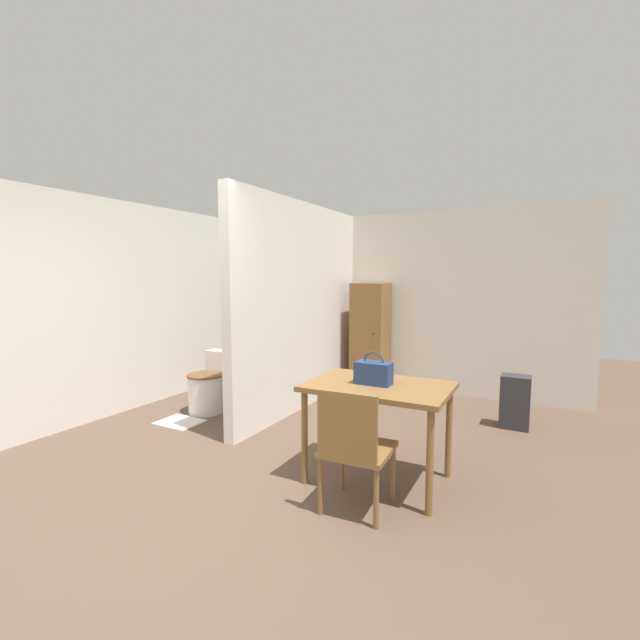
# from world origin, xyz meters

# --- Properties ---
(ground_plane) EXTENTS (16.00, 16.00, 0.00)m
(ground_plane) POSITION_xyz_m (0.00, 0.00, 0.00)
(ground_plane) COLOR brown
(wall_back) EXTENTS (5.51, 0.12, 2.50)m
(wall_back) POSITION_xyz_m (0.00, 4.02, 1.25)
(wall_back) COLOR silver
(wall_back) RESTS_ON ground_plane
(wall_left) EXTENTS (0.12, 4.96, 2.50)m
(wall_left) POSITION_xyz_m (-2.32, 1.98, 1.25)
(wall_left) COLOR silver
(wall_left) RESTS_ON ground_plane
(partition_wall) EXTENTS (0.12, 2.81, 2.50)m
(partition_wall) POSITION_xyz_m (-0.48, 2.56, 1.25)
(partition_wall) COLOR silver
(partition_wall) RESTS_ON ground_plane
(dining_table) EXTENTS (1.09, 0.75, 0.78)m
(dining_table) POSITION_xyz_m (1.04, 1.16, 0.69)
(dining_table) COLOR brown
(dining_table) RESTS_ON ground_plane
(wooden_chair) EXTENTS (0.48, 0.48, 0.88)m
(wooden_chair) POSITION_xyz_m (1.06, 0.64, 0.48)
(wooden_chair) COLOR brown
(wooden_chair) RESTS_ON ground_plane
(toilet) EXTENTS (0.43, 0.58, 0.70)m
(toilet) POSITION_xyz_m (-1.37, 1.86, 0.29)
(toilet) COLOR silver
(toilet) RESTS_ON ground_plane
(handbag) EXTENTS (0.28, 0.15, 0.26)m
(handbag) POSITION_xyz_m (1.00, 1.13, 0.87)
(handbag) COLOR navy
(handbag) RESTS_ON dining_table
(wooden_cabinet) EXTENTS (0.47, 0.44, 1.52)m
(wooden_cabinet) POSITION_xyz_m (-0.04, 3.74, 0.76)
(wooden_cabinet) COLOR brown
(wooden_cabinet) RESTS_ON ground_plane
(bath_mat) EXTENTS (0.47, 0.37, 0.01)m
(bath_mat) POSITION_xyz_m (-1.37, 1.39, 0.01)
(bath_mat) COLOR silver
(bath_mat) RESTS_ON ground_plane
(space_heater) EXTENTS (0.29, 0.23, 0.57)m
(space_heater) POSITION_xyz_m (1.92, 2.96, 0.28)
(space_heater) COLOR #2D2D33
(space_heater) RESTS_ON ground_plane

